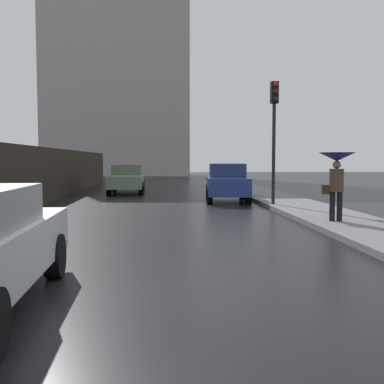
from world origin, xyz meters
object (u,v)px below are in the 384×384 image
(car_blue_far_ahead, at_px, (227,183))
(traffic_light, at_px, (274,120))
(pedestrian_with_umbrella_near, at_px, (337,168))
(car_green_mid_road, at_px, (127,179))

(car_blue_far_ahead, height_order, traffic_light, traffic_light)
(pedestrian_with_umbrella_near, relative_size, traffic_light, 0.41)
(car_green_mid_road, xyz_separation_m, pedestrian_with_umbrella_near, (6.25, -12.62, 0.74))
(car_green_mid_road, bearing_deg, pedestrian_with_umbrella_near, 115.39)
(car_blue_far_ahead, distance_m, traffic_light, 3.85)
(car_blue_far_ahead, bearing_deg, pedestrian_with_umbrella_near, -72.35)
(car_blue_far_ahead, relative_size, pedestrian_with_umbrella_near, 2.25)
(car_blue_far_ahead, xyz_separation_m, pedestrian_with_umbrella_near, (1.76, -7.44, 0.71))
(car_green_mid_road, relative_size, pedestrian_with_umbrella_near, 2.63)
(car_green_mid_road, distance_m, pedestrian_with_umbrella_near, 14.10)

